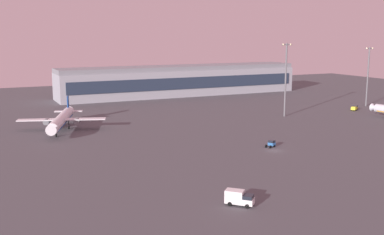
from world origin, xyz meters
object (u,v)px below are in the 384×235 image
cargo_loader (354,108)px  catering_truck (239,198)px  pushback_tug (271,144)px  apron_light_central (368,73)px  apron_light_west (286,76)px  airplane_terminal_side (62,119)px

cargo_loader → catering_truck: size_ratio=0.80×
pushback_tug → apron_light_central: 101.71m
catering_truck → apron_light_central: 150.51m
cargo_loader → apron_light_central: bearing=87.0°
catering_truck → pushback_tug: bearing=-176.7°
cargo_loader → catering_truck: (-107.51, -79.07, 0.40)m
pushback_tug → apron_light_west: size_ratio=0.12×
pushback_tug → apron_light_central: apron_light_central is taller
catering_truck → airplane_terminal_side: bearing=-123.4°
airplane_terminal_side → apron_light_central: (140.19, -4.26, 11.85)m
cargo_loader → catering_truck: bearing=-84.2°
airplane_terminal_side → pushback_tug: size_ratio=10.91×
airplane_terminal_side → cargo_loader: bearing=-166.1°
pushback_tug → catering_truck: catering_truck is taller
apron_light_central → apron_light_west: 52.31m
pushback_tug → catering_truck: (-34.22, -37.84, 0.51)m
pushback_tug → cargo_loader: (73.29, 41.23, 0.11)m
cargo_loader → apron_light_west: apron_light_west is taller
pushback_tug → cargo_loader: cargo_loader is taller
airplane_terminal_side → pushback_tug: airplane_terminal_side is taller
apron_light_central → cargo_loader: bearing=-152.5°
pushback_tug → apron_light_central: bearing=98.7°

